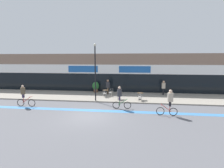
{
  "coord_description": "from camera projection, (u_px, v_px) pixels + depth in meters",
  "views": [
    {
      "loc": [
        3.42,
        -12.76,
        4.42
      ],
      "look_at": [
        1.06,
        5.56,
        1.8
      ],
      "focal_mm": 28.0,
      "sensor_mm": 36.0,
      "label": 1
    }
  ],
  "objects": [
    {
      "name": "lamp_post",
      "position": [
        95.0,
        69.0,
        17.85
      ],
      "size": [
        0.26,
        0.26,
        5.87
      ],
      "color": "black",
      "rests_on": "sidewalk_slab"
    },
    {
      "name": "storefront_facade",
      "position": [
        110.0,
        72.0,
        24.97
      ],
      "size": [
        40.0,
        4.06,
        5.15
      ],
      "color": "#7F6656",
      "rests_on": "ground"
    },
    {
      "name": "cyclist_2",
      "position": [
        120.0,
        96.0,
        15.58
      ],
      "size": [
        1.67,
        0.51,
        2.03
      ],
      "rotation": [
        0.0,
        0.0,
        0.07
      ],
      "color": "black",
      "rests_on": "ground"
    },
    {
      "name": "bistro_table_2",
      "position": [
        140.0,
        95.0,
        18.6
      ],
      "size": [
        0.67,
        0.67,
        0.76
      ],
      "color": "black",
      "rests_on": "sidewalk_slab"
    },
    {
      "name": "cafe_chair_1_near",
      "position": [
        119.0,
        96.0,
        18.31
      ],
      "size": [
        0.4,
        0.57,
        0.9
      ],
      "rotation": [
        0.0,
        0.0,
        1.57
      ],
      "color": "#B7B2AD",
      "rests_on": "sidewalk_slab"
    },
    {
      "name": "cafe_chair_2_near",
      "position": [
        140.0,
        96.0,
        17.99
      ],
      "size": [
        0.44,
        0.59,
        0.9
      ],
      "rotation": [
        0.0,
        0.0,
        1.46
      ],
      "color": "#B7B2AD",
      "rests_on": "sidewalk_slab"
    },
    {
      "name": "ground_plane",
      "position": [
        89.0,
        117.0,
        13.58
      ],
      "size": [
        120.0,
        120.0,
        0.0
      ],
      "primitive_type": "plane",
      "color": "#5B5B60"
    },
    {
      "name": "bike_lane_stripe",
      "position": [
        94.0,
        110.0,
        15.17
      ],
      "size": [
        36.0,
        0.7,
        0.01
      ],
      "primitive_type": "cube",
      "color": "#3D7AB7",
      "rests_on": "ground"
    },
    {
      "name": "cyclist_0",
      "position": [
        24.0,
        95.0,
        16.34
      ],
      "size": [
        1.78,
        0.49,
        2.04
      ],
      "rotation": [
        0.0,
        0.0,
        0.05
      ],
      "color": "black",
      "rests_on": "ground"
    },
    {
      "name": "pedestrian_near_end",
      "position": [
        164.0,
        86.0,
        21.17
      ],
      "size": [
        0.52,
        0.52,
        1.72
      ],
      "rotation": [
        0.0,
        0.0,
        -0.21
      ],
      "color": "black",
      "rests_on": "sidewalk_slab"
    },
    {
      "name": "cyclist_1",
      "position": [
        170.0,
        100.0,
        13.66
      ],
      "size": [
        1.63,
        0.5,
        2.08
      ],
      "rotation": [
        0.0,
        0.0,
        3.1
      ],
      "color": "black",
      "rests_on": "ground"
    },
    {
      "name": "pedestrian_far_end",
      "position": [
        108.0,
        86.0,
        21.58
      ],
      "size": [
        0.48,
        0.48,
        1.81
      ],
      "rotation": [
        0.0,
        0.0,
        -0.02
      ],
      "color": "#4C3D2D",
      "rests_on": "sidewalk_slab"
    },
    {
      "name": "bistro_table_0",
      "position": [
        105.0,
        92.0,
        20.44
      ],
      "size": [
        0.69,
        0.69,
        0.73
      ],
      "color": "black",
      "rests_on": "sidewalk_slab"
    },
    {
      "name": "cafe_chair_0_near",
      "position": [
        105.0,
        93.0,
        19.83
      ],
      "size": [
        0.44,
        0.59,
        0.9
      ],
      "rotation": [
        0.0,
        0.0,
        1.47
      ],
      "color": "#B7B2AD",
      "rests_on": "sidewalk_slab"
    },
    {
      "name": "cafe_chair_0_side",
      "position": [
        111.0,
        92.0,
        20.36
      ],
      "size": [
        0.59,
        0.43,
        0.9
      ],
      "rotation": [
        0.0,
        0.0,
        3.05
      ],
      "color": "#B7B2AD",
      "rests_on": "sidewalk_slab"
    },
    {
      "name": "sidewalk_slab",
      "position": [
        105.0,
        96.0,
        20.69
      ],
      "size": [
        40.0,
        5.5,
        0.12
      ],
      "primitive_type": "cube",
      "color": "gray",
      "rests_on": "ground"
    },
    {
      "name": "planter_pot",
      "position": [
        96.0,
        87.0,
        22.85
      ],
      "size": [
        0.89,
        0.89,
        1.38
      ],
      "color": "brown",
      "rests_on": "sidewalk_slab"
    },
    {
      "name": "bistro_table_1",
      "position": [
        119.0,
        94.0,
        18.92
      ],
      "size": [
        0.61,
        0.61,
        0.76
      ],
      "color": "black",
      "rests_on": "sidewalk_slab"
    }
  ]
}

